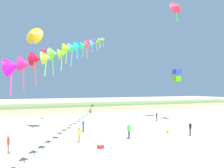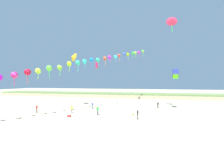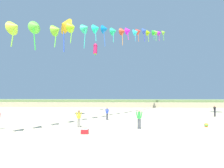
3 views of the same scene
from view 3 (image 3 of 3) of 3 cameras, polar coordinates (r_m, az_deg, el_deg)
The scene contains 11 objects.
ground_plane at distance 13.80m, azimuth 12.90°, elevation -15.80°, with size 240.00×240.00×0.00m, color #C1B28E.
dune_ridge at distance 54.49m, azimuth 5.62°, elevation -5.39°, with size 120.00×12.40×1.73m.
person_near_right at distance 18.32m, azimuth 7.77°, elevation -9.45°, with size 0.62×0.24×1.76m.
person_far_left at distance 24.49m, azimuth -1.40°, elevation -8.13°, with size 0.50×0.36×1.57m.
person_far_right at distance 19.29m, azimuth -9.46°, elevation -9.37°, with size 0.57×0.22×1.61m.
person_far_center at distance 31.78m, azimuth 27.29°, elevation -6.69°, with size 0.50×0.31×1.51m.
kite_banner_string at distance 27.34m, azimuth -0.45°, elevation 15.09°, with size 23.23×37.64×17.49m.
large_kite_low_lead at distance 37.74m, azimuth -4.79°, elevation 9.92°, with size 0.99×1.06×2.31m.
large_kite_outer_drift at distance 29.14m, azimuth -13.54°, elevation 16.09°, with size 2.76×2.61×5.03m.
beach_cooler at distance 16.17m, azimuth -7.80°, elevation -13.19°, with size 0.58×0.41×0.46m.
beach_ball at distance 21.30m, azimuth 25.34°, elevation -10.55°, with size 0.36×0.36×0.36m.
Camera 3 is at (-2.21, -13.28, 3.05)m, focal length 32.00 mm.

